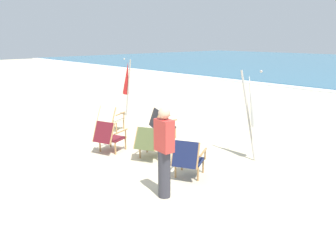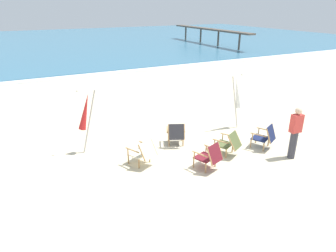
% 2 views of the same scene
% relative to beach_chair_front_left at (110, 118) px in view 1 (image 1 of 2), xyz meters
% --- Properties ---
extents(ground_plane, '(80.00, 80.00, 0.00)m').
position_rel_beach_chair_front_left_xyz_m(ground_plane, '(1.83, -0.09, -0.42)').
color(ground_plane, beige).
extents(beach_chair_front_left, '(0.83, 0.92, 0.78)m').
position_rel_beach_chair_front_left_xyz_m(beach_chair_front_left, '(0.00, 0.00, 0.00)').
color(beach_chair_front_left, beige).
rests_on(beach_chair_front_left, ground).
extents(beach_chair_mid_center, '(0.82, 0.87, 0.82)m').
position_rel_beach_chair_front_left_xyz_m(beach_chair_mid_center, '(3.98, -0.78, 0.01)').
color(beach_chair_mid_center, '#19234C').
rests_on(beach_chair_mid_center, ground).
extents(beach_chair_back_left, '(0.78, 0.86, 0.81)m').
position_rel_beach_chair_front_left_xyz_m(beach_chair_back_left, '(1.59, -1.08, 0.01)').
color(beach_chair_back_left, maroon).
rests_on(beach_chair_back_left, ground).
extents(beach_chair_front_right, '(0.79, 0.84, 0.82)m').
position_rel_beach_chair_front_left_xyz_m(beach_chair_front_right, '(1.48, 0.72, 0.01)').
color(beach_chair_front_right, '#28282D').
rests_on(beach_chair_front_right, ground).
extents(beach_chair_far_center, '(0.86, 0.94, 0.78)m').
position_rel_beach_chair_front_left_xyz_m(beach_chair_far_center, '(2.61, -0.63, -0.00)').
color(beach_chair_far_center, '#515B33').
rests_on(beach_chair_far_center, ground).
extents(umbrella_furled_white, '(0.58, 0.28, 2.08)m').
position_rel_beach_chair_front_left_xyz_m(umbrella_furled_white, '(4.21, 1.05, 0.94)').
color(umbrella_furled_white, '#B7B2A8').
rests_on(umbrella_furled_white, ground).
extents(umbrella_furled_red, '(0.63, 0.32, 2.07)m').
position_rel_beach_chair_front_left_xyz_m(umbrella_furled_red, '(-1.23, 1.55, 0.93)').
color(umbrella_furled_red, '#B7B2A8').
rests_on(umbrella_furled_red, ground).
extents(person_near_chairs, '(0.36, 0.23, 1.63)m').
position_rel_beach_chair_front_left_xyz_m(person_near_chairs, '(4.25, -1.66, 0.42)').
color(person_near_chairs, '#383842').
rests_on(person_near_chairs, ground).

